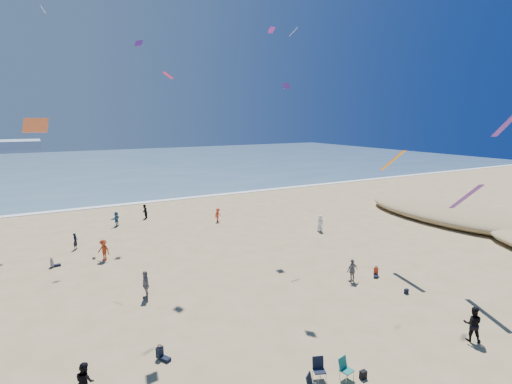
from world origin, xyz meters
TOP-DOWN VIEW (x-y plane):
  - ocean at (0.00, 95.00)m, footprint 220.00×100.00m
  - surf_line at (0.00, 45.00)m, footprint 220.00×1.20m
  - standing_flyers at (4.41, 15.89)m, footprint 33.44×36.26m
  - seated_group at (2.96, 5.72)m, footprint 22.21×30.92m
  - chair_cluster at (2.12, 1.75)m, footprint 2.78×1.61m
  - black_backpack at (3.86, 1.30)m, footprint 0.30×0.22m
  - navy_bag at (12.89, 6.50)m, footprint 0.28×0.18m
  - kites_aloft at (9.00, 12.87)m, footprint 35.17×38.98m

SIDE VIEW (x-z plane):
  - ocean at x=0.00m, z-range 0.00..0.06m
  - surf_line at x=0.00m, z-range 0.00..0.08m
  - navy_bag at x=12.89m, z-range 0.00..0.34m
  - black_backpack at x=3.86m, z-range 0.00..0.38m
  - seated_group at x=2.96m, z-range 0.00..0.84m
  - chair_cluster at x=2.12m, z-range 0.00..1.00m
  - standing_flyers at x=4.41m, z-range -0.09..1.85m
  - kites_aloft at x=9.00m, z-range 0.96..28.51m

